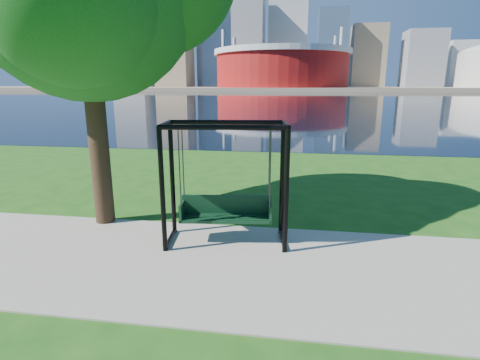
# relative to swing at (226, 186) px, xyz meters

# --- Properties ---
(ground) EXTENTS (900.00, 900.00, 0.00)m
(ground) POSITION_rel_swing_xyz_m (0.60, -0.58, -1.26)
(ground) COLOR #1E5114
(ground) RESTS_ON ground
(path) EXTENTS (120.00, 4.00, 0.03)m
(path) POSITION_rel_swing_xyz_m (0.60, -1.08, -1.25)
(path) COLOR #9E937F
(path) RESTS_ON ground
(river) EXTENTS (900.00, 180.00, 0.02)m
(river) POSITION_rel_swing_xyz_m (0.60, 101.42, -1.25)
(river) COLOR black
(river) RESTS_ON ground
(far_bank) EXTENTS (900.00, 228.00, 2.00)m
(far_bank) POSITION_rel_swing_xyz_m (0.60, 305.42, -0.26)
(far_bank) COLOR #937F60
(far_bank) RESTS_ON ground
(stadium) EXTENTS (83.00, 83.00, 32.00)m
(stadium) POSITION_rel_swing_xyz_m (-9.40, 234.42, 12.96)
(stadium) COLOR maroon
(stadium) RESTS_ON far_bank
(skyline) EXTENTS (392.00, 66.00, 96.50)m
(skyline) POSITION_rel_swing_xyz_m (-3.66, 318.81, 34.63)
(skyline) COLOR gray
(skyline) RESTS_ON far_bank
(swing) EXTENTS (2.67, 1.42, 2.61)m
(swing) POSITION_rel_swing_xyz_m (0.00, 0.00, 0.00)
(swing) COLOR black
(swing) RESTS_ON ground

